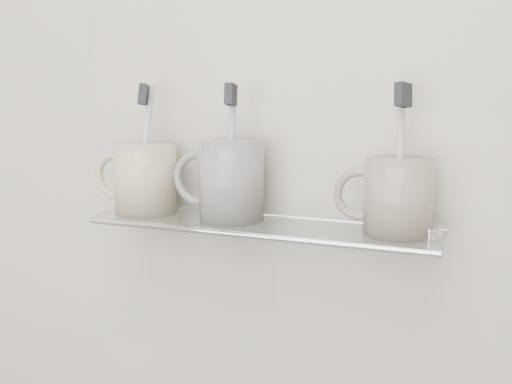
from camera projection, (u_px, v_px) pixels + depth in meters
The scene contains 18 objects.
wall_back at pixel (276, 116), 0.84m from camera, with size 2.50×2.50×0.00m, color beige.
shelf_glass at pixel (261, 226), 0.81m from camera, with size 0.50×0.12×0.01m, color silver.
shelf_rail at pixel (246, 235), 0.76m from camera, with size 0.01×0.01×0.50m, color silver.
bracket_left at pixel (151, 215), 0.93m from camera, with size 0.02×0.02×0.03m, color silver.
bracket_right at pixel (416, 239), 0.78m from camera, with size 0.02×0.02×0.03m, color silver.
mug_left at pixel (146, 178), 0.88m from camera, with size 0.10×0.10×0.11m, color beige.
mug_left_handle at pixel (116, 176), 0.90m from camera, with size 0.08×0.08×0.01m, color beige.
toothbrush_left at pixel (145, 147), 0.87m from camera, with size 0.01×0.01×0.19m, color silver.
bristles_left at pixel (143, 94), 0.85m from camera, with size 0.01×0.02×0.03m, color #222428.
mug_center at pixel (231, 180), 0.82m from camera, with size 0.09×0.09×0.12m, color silver.
mug_center_handle at pixel (198, 178), 0.84m from camera, with size 0.08×0.08×0.01m, color silver.
toothbrush_center at pixel (231, 151), 0.82m from camera, with size 0.01×0.01×0.19m, color #A7B3D3.
bristles_center at pixel (231, 94), 0.80m from camera, with size 0.01×0.02×0.03m, color #222428.
mug_right at pixel (399, 197), 0.74m from camera, with size 0.09×0.09×0.10m, color silver.
mug_right_handle at pixel (360, 194), 0.76m from camera, with size 0.07×0.07×0.01m, color silver.
toothbrush_right at pixel (400, 158), 0.73m from camera, with size 0.01×0.01×0.19m, color beige.
bristles_right at pixel (403, 95), 0.72m from camera, with size 0.01×0.02×0.03m, color #222428.
chrome_cap at pixel (428, 232), 0.73m from camera, with size 0.04×0.04×0.01m, color silver.
Camera 1 is at (0.28, 0.30, 1.29)m, focal length 40.00 mm.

